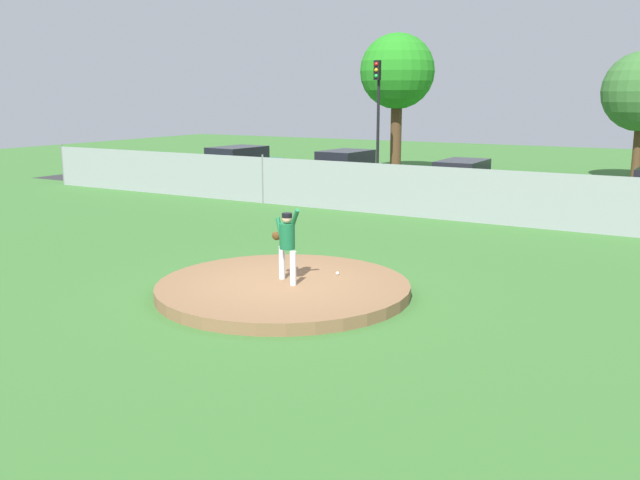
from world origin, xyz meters
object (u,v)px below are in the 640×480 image
at_px(baseball, 337,273).
at_px(parked_car_charcoal, 345,172).
at_px(parked_car_teal, 238,166).
at_px(parked_car_champagne, 462,181).
at_px(traffic_light_near, 378,100).
at_px(pitcher_youth, 287,240).

relative_size(baseball, parked_car_charcoal, 0.02).
height_order(baseball, parked_car_teal, parked_car_teal).
distance_m(baseball, parked_car_teal, 18.25).
height_order(parked_car_champagne, parked_car_charcoal, parked_car_charcoal).
bearing_deg(traffic_light_near, pitcher_youth, -70.01).
xyz_separation_m(baseball, parked_car_champagne, (-1.81, 13.55, 0.47)).
xyz_separation_m(parked_car_teal, traffic_light_near, (5.09, 4.29, 2.97)).
relative_size(pitcher_youth, traffic_light_near, 0.28).
distance_m(parked_car_champagne, parked_car_charcoal, 4.99).
distance_m(baseball, parked_car_charcoal, 14.84).
distance_m(parked_car_champagne, traffic_light_near, 7.54).
xyz_separation_m(parked_car_charcoal, parked_car_teal, (-5.72, 0.11, -0.01)).
relative_size(parked_car_teal, traffic_light_near, 0.87).
bearing_deg(parked_car_charcoal, traffic_light_near, 98.10).
height_order(pitcher_youth, parked_car_champagne, pitcher_youth).
bearing_deg(parked_car_champagne, pitcher_youth, -85.43).
distance_m(parked_car_charcoal, parked_car_teal, 5.72).
height_order(pitcher_youth, parked_car_teal, pitcher_youth).
xyz_separation_m(pitcher_youth, parked_car_champagne, (-1.17, 14.56, -0.38)).
xyz_separation_m(pitcher_youth, parked_car_teal, (-11.86, 14.31, -0.32)).
bearing_deg(baseball, parked_car_teal, 133.24).
xyz_separation_m(baseball, traffic_light_near, (-7.41, 17.58, 3.51)).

